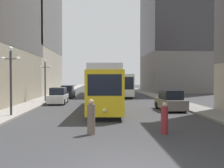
{
  "coord_description": "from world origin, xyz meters",
  "views": [
    {
      "loc": [
        -0.91,
        -8.08,
        2.89
      ],
      "look_at": [
        -0.08,
        7.96,
        2.51
      ],
      "focal_mm": 40.67,
      "sensor_mm": 36.0,
      "label": 1
    }
  ],
  "objects_px": {
    "streetcar": "(106,87)",
    "transit_bus": "(123,84)",
    "parked_car_left_near": "(58,96)",
    "lamp_post_left_near": "(11,70)",
    "pedestrian_crossing_near": "(164,119)",
    "parked_car_left_mid": "(67,92)",
    "lamp_post_left_far": "(45,73)",
    "parked_car_right_far": "(170,101)",
    "pedestrian_crossing_far": "(91,118)"
  },
  "relations": [
    {
      "from": "streetcar",
      "to": "transit_bus",
      "type": "bearing_deg",
      "value": 81.84
    },
    {
      "from": "parked_car_left_near",
      "to": "lamp_post_left_near",
      "type": "relative_size",
      "value": 0.88
    },
    {
      "from": "pedestrian_crossing_near",
      "to": "transit_bus",
      "type": "bearing_deg",
      "value": -125.4
    },
    {
      "from": "parked_car_left_mid",
      "to": "lamp_post_left_far",
      "type": "height_order",
      "value": "lamp_post_left_far"
    },
    {
      "from": "transit_bus",
      "to": "parked_car_right_far",
      "type": "distance_m",
      "value": 17.64
    },
    {
      "from": "parked_car_left_mid",
      "to": "pedestrian_crossing_near",
      "type": "bearing_deg",
      "value": -70.92
    },
    {
      "from": "pedestrian_crossing_far",
      "to": "parked_car_left_mid",
      "type": "bearing_deg",
      "value": -58.76
    },
    {
      "from": "pedestrian_crossing_far",
      "to": "lamp_post_left_far",
      "type": "bearing_deg",
      "value": -49.87
    },
    {
      "from": "lamp_post_left_far",
      "to": "lamp_post_left_near",
      "type": "bearing_deg",
      "value": -90.0
    },
    {
      "from": "parked_car_left_near",
      "to": "parked_car_left_mid",
      "type": "height_order",
      "value": "same"
    },
    {
      "from": "transit_bus",
      "to": "parked_car_left_mid",
      "type": "height_order",
      "value": "transit_bus"
    },
    {
      "from": "streetcar",
      "to": "pedestrian_crossing_near",
      "type": "bearing_deg",
      "value": -72.78
    },
    {
      "from": "parked_car_left_near",
      "to": "transit_bus",
      "type": "bearing_deg",
      "value": 52.63
    },
    {
      "from": "parked_car_left_mid",
      "to": "lamp_post_left_far",
      "type": "relative_size",
      "value": 0.89
    },
    {
      "from": "parked_car_left_near",
      "to": "pedestrian_crossing_near",
      "type": "height_order",
      "value": "parked_car_left_near"
    },
    {
      "from": "parked_car_left_mid",
      "to": "pedestrian_crossing_far",
      "type": "bearing_deg",
      "value": -79.27
    },
    {
      "from": "transit_bus",
      "to": "parked_car_left_near",
      "type": "distance_m",
      "value": 13.82
    },
    {
      "from": "transit_bus",
      "to": "lamp_post_left_far",
      "type": "distance_m",
      "value": 13.6
    },
    {
      "from": "pedestrian_crossing_near",
      "to": "lamp_post_left_near",
      "type": "height_order",
      "value": "lamp_post_left_near"
    },
    {
      "from": "streetcar",
      "to": "parked_car_left_near",
      "type": "relative_size",
      "value": 3.15
    },
    {
      "from": "parked_car_left_near",
      "to": "pedestrian_crossing_far",
      "type": "xyz_separation_m",
      "value": [
        4.2,
        -15.89,
        -0.0
      ]
    },
    {
      "from": "transit_bus",
      "to": "pedestrian_crossing_far",
      "type": "relative_size",
      "value": 6.49
    },
    {
      "from": "parked_car_left_mid",
      "to": "pedestrian_crossing_near",
      "type": "relative_size",
      "value": 2.7
    },
    {
      "from": "parked_car_left_near",
      "to": "lamp_post_left_far",
      "type": "height_order",
      "value": "lamp_post_left_far"
    },
    {
      "from": "parked_car_right_far",
      "to": "lamp_post_left_far",
      "type": "xyz_separation_m",
      "value": [
        -12.9,
        8.58,
        2.61
      ]
    },
    {
      "from": "transit_bus",
      "to": "lamp_post_left_far",
      "type": "height_order",
      "value": "lamp_post_left_far"
    },
    {
      "from": "transit_bus",
      "to": "lamp_post_left_far",
      "type": "relative_size",
      "value": 2.37
    },
    {
      "from": "lamp_post_left_far",
      "to": "parked_car_right_far",
      "type": "bearing_deg",
      "value": -33.63
    },
    {
      "from": "streetcar",
      "to": "transit_bus",
      "type": "height_order",
      "value": "streetcar"
    },
    {
      "from": "parked_car_left_near",
      "to": "lamp_post_left_near",
      "type": "height_order",
      "value": "lamp_post_left_near"
    },
    {
      "from": "transit_bus",
      "to": "lamp_post_left_near",
      "type": "height_order",
      "value": "lamp_post_left_near"
    },
    {
      "from": "parked_car_left_near",
      "to": "parked_car_right_far",
      "type": "relative_size",
      "value": 1.02
    },
    {
      "from": "parked_car_left_near",
      "to": "pedestrian_crossing_far",
      "type": "distance_m",
      "value": 16.43
    },
    {
      "from": "parked_car_left_near",
      "to": "lamp_post_left_far",
      "type": "bearing_deg",
      "value": 131.45
    },
    {
      "from": "parked_car_left_near",
      "to": "parked_car_right_far",
      "type": "height_order",
      "value": "same"
    },
    {
      "from": "lamp_post_left_near",
      "to": "lamp_post_left_far",
      "type": "height_order",
      "value": "lamp_post_left_near"
    },
    {
      "from": "streetcar",
      "to": "parked_car_left_near",
      "type": "distance_m",
      "value": 7.79
    },
    {
      "from": "lamp_post_left_far",
      "to": "pedestrian_crossing_near",
      "type": "bearing_deg",
      "value": -61.34
    },
    {
      "from": "pedestrian_crossing_near",
      "to": "parked_car_right_far",
      "type": "bearing_deg",
      "value": -142.26
    },
    {
      "from": "lamp_post_left_far",
      "to": "transit_bus",
      "type": "bearing_deg",
      "value": 40.79
    },
    {
      "from": "pedestrian_crossing_far",
      "to": "lamp_post_left_near",
      "type": "height_order",
      "value": "lamp_post_left_near"
    },
    {
      "from": "lamp_post_left_near",
      "to": "lamp_post_left_far",
      "type": "bearing_deg",
      "value": 90.0
    },
    {
      "from": "streetcar",
      "to": "pedestrian_crossing_near",
      "type": "height_order",
      "value": "streetcar"
    },
    {
      "from": "lamp_post_left_far",
      "to": "parked_car_left_near",
      "type": "bearing_deg",
      "value": -48.4
    },
    {
      "from": "transit_bus",
      "to": "parked_car_left_near",
      "type": "relative_size",
      "value": 2.64
    },
    {
      "from": "transit_bus",
      "to": "parked_car_left_near",
      "type": "height_order",
      "value": "transit_bus"
    },
    {
      "from": "parked_car_right_far",
      "to": "parked_car_left_mid",
      "type": "bearing_deg",
      "value": -55.69
    },
    {
      "from": "pedestrian_crossing_far",
      "to": "lamp_post_left_near",
      "type": "relative_size",
      "value": 0.36
    },
    {
      "from": "pedestrian_crossing_far",
      "to": "pedestrian_crossing_near",
      "type": "bearing_deg",
      "value": -159.29
    },
    {
      "from": "lamp_post_left_near",
      "to": "lamp_post_left_far",
      "type": "relative_size",
      "value": 1.02
    }
  ]
}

